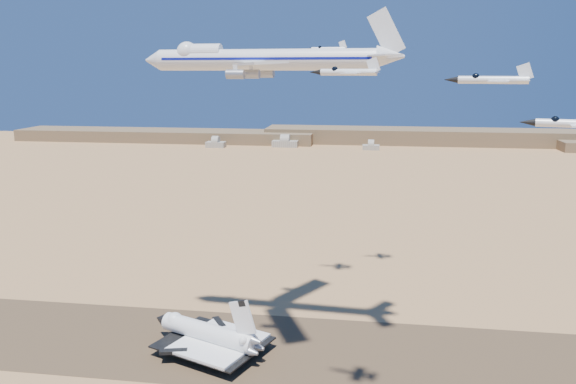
# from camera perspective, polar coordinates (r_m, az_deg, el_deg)

# --- Properties ---
(ground) EXTENTS (1200.00, 1200.00, 0.00)m
(ground) POSITION_cam_1_polar(r_m,az_deg,el_deg) (190.89, -4.17, -15.46)
(ground) COLOR tan
(ground) RESTS_ON ground
(runway) EXTENTS (600.00, 50.00, 0.06)m
(runway) POSITION_cam_1_polar(r_m,az_deg,el_deg) (190.88, -4.17, -15.45)
(runway) COLOR brown
(runway) RESTS_ON ground
(ridgeline) EXTENTS (960.00, 90.00, 18.00)m
(ridgeline) POSITION_cam_1_polar(r_m,az_deg,el_deg) (697.40, 10.52, 5.41)
(ridgeline) COLOR brown
(ridgeline) RESTS_ON ground
(hangars) EXTENTS (200.50, 29.50, 30.00)m
(hangars) POSITION_cam_1_polar(r_m,az_deg,el_deg) (656.56, -0.72, 4.95)
(hangars) COLOR #A9A695
(hangars) RESTS_ON ground
(shuttle) EXTENTS (42.61, 35.43, 20.72)m
(shuttle) POSITION_cam_1_polar(r_m,az_deg,el_deg) (187.81, -8.18, -14.14)
(shuttle) COLOR white
(shuttle) RESTS_ON runway
(carrier_747) EXTENTS (79.21, 61.37, 19.75)m
(carrier_747) POSITION_cam_1_polar(r_m,az_deg,el_deg) (172.05, -3.12, 13.28)
(carrier_747) COLOR white
(crew_a) EXTENTS (0.40, 0.61, 1.64)m
(crew_a) POSITION_cam_1_polar(r_m,az_deg,el_deg) (180.45, -6.45, -16.94)
(crew_a) COLOR #C24D0B
(crew_a) RESTS_ON runway
(crew_b) EXTENTS (0.66, 0.92, 1.72)m
(crew_b) POSITION_cam_1_polar(r_m,az_deg,el_deg) (182.55, -6.27, -16.56)
(crew_b) COLOR #C24D0B
(crew_b) RESTS_ON runway
(crew_c) EXTENTS (1.01, 1.02, 1.62)m
(crew_c) POSITION_cam_1_polar(r_m,az_deg,el_deg) (181.52, -6.07, -16.75)
(crew_c) COLOR #C24D0B
(crew_c) RESTS_ON runway
(chase_jet_a) EXTENTS (15.41, 8.78, 3.89)m
(chase_jet_a) POSITION_cam_1_polar(r_m,az_deg,el_deg) (123.77, 6.02, 12.03)
(chase_jet_a) COLOR white
(chase_jet_b) EXTENTS (15.15, 8.69, 3.83)m
(chase_jet_b) POSITION_cam_1_polar(r_m,az_deg,el_deg) (110.30, 19.92, 10.68)
(chase_jet_b) COLOR white
(chase_jet_c) EXTENTS (14.44, 8.25, 3.65)m
(chase_jet_c) POSITION_cam_1_polar(r_m,az_deg,el_deg) (101.64, 26.91, 6.24)
(chase_jet_c) COLOR white
(chase_jet_d) EXTENTS (15.75, 8.40, 3.92)m
(chase_jet_d) POSITION_cam_1_polar(r_m,az_deg,el_deg) (214.79, 4.00, 14.30)
(chase_jet_d) COLOR white
(chase_jet_e) EXTENTS (14.79, 8.07, 3.69)m
(chase_jet_e) POSITION_cam_1_polar(r_m,az_deg,el_deg) (231.93, 9.26, 13.83)
(chase_jet_e) COLOR white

